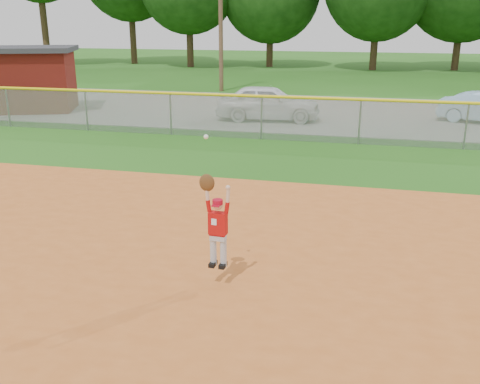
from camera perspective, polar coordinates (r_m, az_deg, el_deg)
name	(u,v)px	position (r m, az deg, el deg)	size (l,w,h in m)	color
ground	(345,279)	(9.06, 11.11, -9.06)	(120.00, 120.00, 0.00)	#215714
parking_strip	(361,114)	(24.42, 12.80, 8.15)	(44.00, 10.00, 0.03)	gray
car_white_a	(268,103)	(22.18, 3.03, 9.51)	(1.69, 4.21, 1.43)	white
utility_shed	(33,79)	(26.18, -21.23, 11.21)	(4.56, 4.06, 2.83)	#51110B
outfield_fence	(360,118)	(18.36, 12.68, 7.69)	(40.06, 0.10, 1.55)	gray
power_lines	(389,5)	(30.10, 15.65, 18.70)	(19.40, 0.24, 9.00)	#4C3823
ballplayer	(216,222)	(8.24, -2.55, -3.18)	(0.50, 0.22, 2.10)	silver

